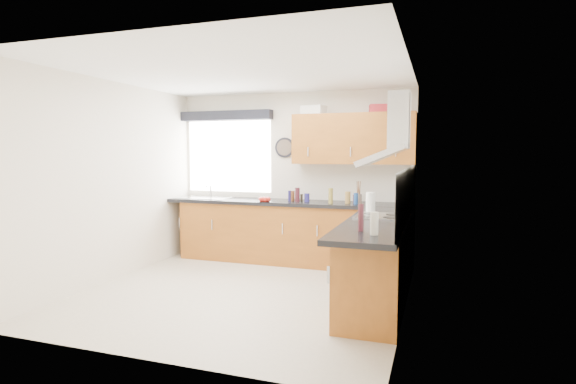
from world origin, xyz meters
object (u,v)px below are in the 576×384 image
(upper_cabinets, at_px, (353,139))
(oven, at_px, (379,260))
(extractor_hood, at_px, (391,137))
(washing_machine, at_px, (277,234))

(upper_cabinets, bearing_deg, oven, -67.46)
(oven, height_order, extractor_hood, extractor_hood)
(extractor_hood, xyz_separation_m, washing_machine, (-1.75, 1.22, -1.36))
(washing_machine, bearing_deg, oven, -42.14)
(extractor_hood, distance_m, upper_cabinets, 1.48)
(upper_cabinets, bearing_deg, extractor_hood, -63.87)
(extractor_hood, bearing_deg, oven, 180.00)
(extractor_hood, height_order, washing_machine, extractor_hood)
(upper_cabinets, bearing_deg, washing_machine, -174.55)
(extractor_hood, distance_m, washing_machine, 2.53)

